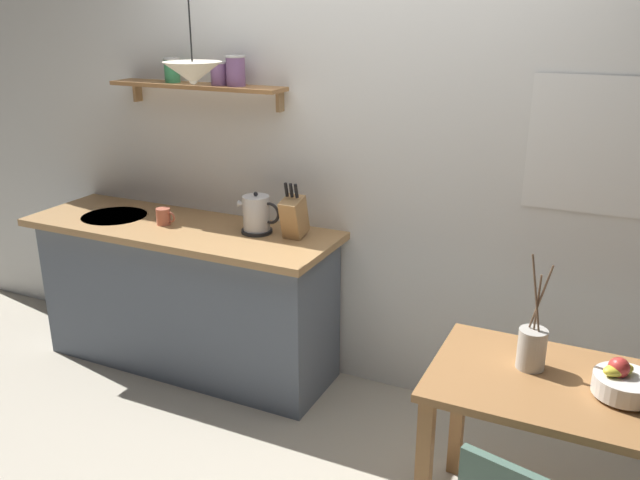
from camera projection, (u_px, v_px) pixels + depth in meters
ground_plane at (317, 434)px, 3.37m from camera, size 14.00×14.00×0.00m
back_wall at (407, 151)px, 3.39m from camera, size 6.80×0.11×2.70m
kitchen_counter at (187, 295)px, 3.90m from camera, size 1.83×0.63×0.89m
wall_shelf at (204, 80)px, 3.61m from camera, size 1.06×0.20×0.29m
dining_table at (567, 413)px, 2.49m from camera, size 1.03×0.63×0.73m
fruit_bowl at (623, 383)px, 2.36m from camera, size 0.22×0.22×0.15m
twig_vase at (532, 347)px, 2.54m from camera, size 0.11×0.11×0.46m
electric_kettle at (257, 215)px, 3.58m from camera, size 0.25×0.17×0.23m
knife_block at (294, 216)px, 3.49m from camera, size 0.10×0.17×0.31m
coffee_mug_by_sink at (164, 216)px, 3.74m from camera, size 0.12×0.08×0.09m
pendant_lamp at (193, 73)px, 3.26m from camera, size 0.29×0.29×0.45m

